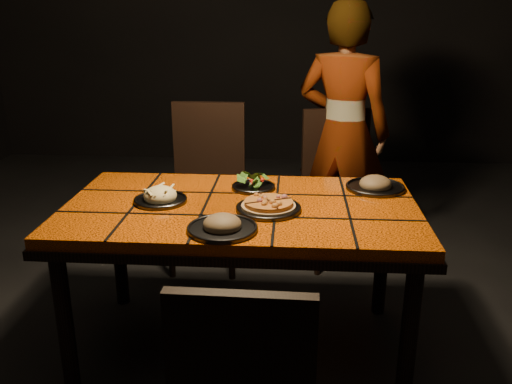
# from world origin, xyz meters

# --- Properties ---
(room_shell) EXTENTS (6.04, 7.04, 3.08)m
(room_shell) POSITION_xyz_m (0.00, 0.00, 1.50)
(room_shell) COLOR black
(room_shell) RESTS_ON ground
(dining_table) EXTENTS (1.62, 0.92, 0.75)m
(dining_table) POSITION_xyz_m (0.00, 0.00, 0.67)
(dining_table) COLOR #D75306
(dining_table) RESTS_ON ground
(chair_far_left) EXTENTS (0.47, 0.47, 1.03)m
(chair_far_left) POSITION_xyz_m (-0.32, 0.98, 0.59)
(chair_far_left) COLOR black
(chair_far_left) RESTS_ON ground
(chair_far_right) EXTENTS (0.52, 0.52, 0.98)m
(chair_far_right) POSITION_xyz_m (0.53, 1.09, 0.56)
(chair_far_right) COLOR black
(chair_far_right) RESTS_ON ground
(diner) EXTENTS (0.71, 0.59, 1.67)m
(diner) POSITION_xyz_m (0.55, 1.17, 0.83)
(diner) COLOR brown
(diner) RESTS_ON ground
(plate_pizza) EXTENTS (0.32, 0.32, 0.04)m
(plate_pizza) POSITION_xyz_m (0.13, -0.07, 0.77)
(plate_pizza) COLOR #343439
(plate_pizza) RESTS_ON dining_table
(plate_pasta) EXTENTS (0.24, 0.24, 0.08)m
(plate_pasta) POSITION_xyz_m (-0.37, 0.00, 0.77)
(plate_pasta) COLOR #343439
(plate_pasta) RESTS_ON dining_table
(plate_salad) EXTENTS (0.21, 0.21, 0.07)m
(plate_salad) POSITION_xyz_m (0.04, 0.23, 0.78)
(plate_salad) COLOR #343439
(plate_salad) RESTS_ON dining_table
(plate_mushroom_a) EXTENTS (0.29, 0.29, 0.09)m
(plate_mushroom_a) POSITION_xyz_m (-0.04, -0.31, 0.77)
(plate_mushroom_a) COLOR #343439
(plate_mushroom_a) RESTS_ON dining_table
(plate_mushroom_b) EXTENTS (0.29, 0.29, 0.09)m
(plate_mushroom_b) POSITION_xyz_m (0.64, 0.27, 0.77)
(plate_mushroom_b) COLOR #343439
(plate_mushroom_b) RESTS_ON dining_table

